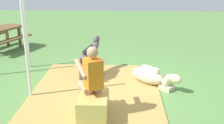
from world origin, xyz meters
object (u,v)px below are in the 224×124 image
pony_lying (151,77)px  tent_pole_left (26,45)px  tent_pole_right (26,27)px  pony_standing (90,56)px  picnic_bench (0,33)px  hay_bale (93,106)px  person_seated (91,77)px

pony_lying → tent_pole_left: (-0.74, 2.58, 0.92)m
tent_pole_left → tent_pole_right: (1.80, 0.62, 0.00)m
pony_standing → tent_pole_left: bearing=136.4°
picnic_bench → tent_pole_right: bearing=-136.6°
hay_bale → pony_standing: pony_standing is taller
pony_standing → picnic_bench: 3.81m
tent_pole_left → tent_pole_right: bearing=19.0°
tent_pole_left → tent_pole_right: size_ratio=1.00×
hay_bale → tent_pole_left: tent_pole_left is taller
person_seated → tent_pole_left: bearing=64.9°
hay_bale → tent_pole_right: bearing=38.2°
person_seated → pony_lying: 1.91m
pony_lying → tent_pole_left: size_ratio=0.53×
pony_lying → tent_pole_right: tent_pole_right is taller
pony_lying → tent_pole_right: size_ratio=0.53×
pony_standing → tent_pole_right: 1.93m
pony_standing → pony_lying: 1.57m
hay_bale → person_seated: bearing=18.8°
person_seated → pony_standing: 1.83m
tent_pole_left → tent_pole_right: 1.91m
pony_standing → pony_lying: (-0.42, -1.46, -0.35)m
pony_standing → tent_pole_right: (0.64, 1.73, 0.56)m
person_seated → pony_lying: (1.38, -1.21, -0.52)m
pony_lying → hay_bale: bearing=142.8°
person_seated → tent_pole_left: tent_pole_left is taller
hay_bale → pony_lying: size_ratio=0.64×
pony_standing → tent_pole_right: size_ratio=0.60×
hay_bale → tent_pole_right: tent_pole_right is taller
pony_lying → picnic_bench: (2.56, 4.62, 0.39)m
hay_bale → tent_pole_left: size_ratio=0.34×
hay_bale → person_seated: person_seated is taller
picnic_bench → pony_lying: bearing=-119.0°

